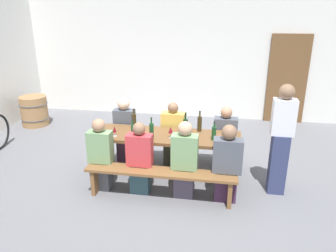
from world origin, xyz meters
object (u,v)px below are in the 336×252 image
at_px(wine_bottle_0, 214,133).
at_px(seated_guest_near_0, 101,156).
at_px(seated_guest_near_1, 140,160).
at_px(wine_barrel, 34,111).
at_px(wine_bottle_3, 152,130).
at_px(wine_glass_1, 114,130).
at_px(tasting_table, 168,139).
at_px(seated_guest_far_2, 225,140).
at_px(seated_guest_far_0, 125,131).
at_px(wine_bottle_4, 133,131).
at_px(wine_bottle_5, 134,120).
at_px(seated_guest_far_1, 173,136).
at_px(wooden_door, 287,79).
at_px(bench_far, 174,142).
at_px(bench_near, 160,176).
at_px(seated_guest_near_3, 227,165).
at_px(wine_glass_0, 171,130).
at_px(seated_guest_near_2, 184,161).
at_px(wine_glass_2, 220,137).
at_px(wine_bottle_1, 185,125).
at_px(standing_host, 281,141).
at_px(wine_bottle_2, 200,124).

xyz_separation_m(wine_bottle_0, seated_guest_near_0, (-1.66, -0.41, -0.32)).
distance_m(seated_guest_near_1, wine_barrel, 4.09).
xyz_separation_m(wine_bottle_3, wine_barrel, (-3.34, 2.17, -0.53)).
bearing_deg(wine_glass_1, tasting_table, 13.24).
bearing_deg(seated_guest_far_2, seated_guest_far_0, -90.00).
relative_size(wine_bottle_4, wine_bottle_5, 1.01).
distance_m(wine_bottle_0, seated_guest_far_1, 0.99).
distance_m(wooden_door, bench_far, 3.54).
bearing_deg(wine_bottle_4, bench_near, -40.60).
distance_m(bench_far, seated_guest_far_0, 0.91).
relative_size(tasting_table, wine_bottle_4, 7.25).
distance_m(seated_guest_near_1, seated_guest_near_3, 1.27).
relative_size(wine_glass_0, seated_guest_far_2, 0.16).
bearing_deg(bench_far, seated_guest_far_1, -88.86).
xyz_separation_m(seated_guest_near_2, wine_barrel, (-3.90, 2.50, -0.21)).
bearing_deg(seated_guest_near_3, wine_bottle_5, 63.30).
distance_m(wine_bottle_0, wine_glass_2, 0.19).
xyz_separation_m(wine_bottle_1, seated_guest_near_3, (0.68, -0.68, -0.32)).
bearing_deg(wine_glass_2, standing_host, 6.85).
bearing_deg(wine_bottle_3, wooden_door, 53.56).
distance_m(wine_bottle_3, wine_glass_2, 1.04).
height_order(seated_guest_far_1, wine_barrel, seated_guest_far_1).
xyz_separation_m(wine_bottle_1, standing_host, (1.44, -0.33, -0.04)).
xyz_separation_m(wooden_door, wine_glass_2, (-1.50, -3.52, -0.18)).
relative_size(bench_near, standing_host, 1.31).
height_order(wine_bottle_1, seated_guest_near_0, seated_guest_near_0).
xyz_separation_m(seated_guest_near_1, seated_guest_near_3, (1.27, -0.00, 0.02)).
distance_m(wine_glass_1, seated_guest_far_1, 1.12).
relative_size(seated_guest_far_2, wine_barrel, 1.59).
distance_m(bench_near, wine_barrel, 4.44).
distance_m(wine_bottle_0, seated_guest_near_1, 1.18).
xyz_separation_m(wine_glass_0, standing_host, (1.63, -0.04, -0.05)).
bearing_deg(bench_near, wine_glass_1, 150.37).
bearing_deg(seated_guest_near_2, wine_bottle_1, 6.36).
xyz_separation_m(bench_far, wine_glass_1, (-0.82, -0.85, 0.50)).
distance_m(wine_bottle_4, wine_barrel, 3.81).
distance_m(wine_bottle_2, seated_guest_near_3, 0.95).
bearing_deg(seated_guest_far_1, seated_guest_near_2, 17.90).
height_order(wine_bottle_1, seated_guest_far_2, seated_guest_far_2).
bearing_deg(wine_bottle_0, seated_guest_far_0, 159.43).
bearing_deg(wine_glass_0, seated_guest_far_2, 36.74).
bearing_deg(wine_bottle_5, wine_bottle_1, -7.00).
relative_size(tasting_table, wine_barrel, 3.28).
height_order(wine_glass_1, seated_guest_near_2, seated_guest_near_2).
relative_size(wine_bottle_4, wine_barrel, 0.45).
xyz_separation_m(wine_bottle_1, seated_guest_far_0, (-1.13, 0.33, -0.30)).
xyz_separation_m(wine_bottle_5, seated_guest_far_0, (-0.24, 0.22, -0.30)).
height_order(tasting_table, wine_glass_1, wine_glass_1).
bearing_deg(seated_guest_near_2, wine_glass_0, 34.69).
height_order(bench_far, wine_bottle_1, wine_bottle_1).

